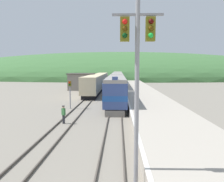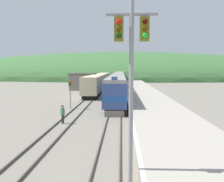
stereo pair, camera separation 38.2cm
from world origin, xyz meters
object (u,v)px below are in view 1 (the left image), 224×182
at_px(express_train_lead_car, 116,89).
at_px(carriage_third, 118,77).
at_px(signal_post_siding, 70,89).
at_px(siding_train, 98,82).
at_px(carriage_fourth, 118,75).
at_px(track_worker, 64,113).
at_px(signal_mast_main, 137,63).
at_px(carriage_second, 117,81).

relative_size(express_train_lead_car, carriage_third, 0.98).
bearing_deg(signal_post_siding, siding_train, 87.18).
bearing_deg(express_train_lead_car, carriage_fourth, 90.00).
xyz_separation_m(express_train_lead_car, track_worker, (-5.02, -12.37, -1.24)).
bearing_deg(signal_mast_main, express_train_lead_car, 92.94).
xyz_separation_m(carriage_second, carriage_fourth, (0.00, 41.47, 0.00)).
height_order(siding_train, track_worker, siding_train).
xyz_separation_m(signal_mast_main, track_worker, (-6.24, 11.37, -4.65)).
relative_size(signal_post_siding, track_worker, 2.12).
distance_m(carriage_third, track_worker, 54.09).
xyz_separation_m(express_train_lead_car, carriage_fourth, (0.00, 62.21, -0.01)).
bearing_deg(carriage_third, signal_mast_main, -88.93).
bearing_deg(express_train_lead_car, signal_post_siding, -144.00).
distance_m(carriage_third, signal_mast_main, 65.32).
distance_m(carriage_fourth, signal_post_siding, 66.95).
relative_size(carriage_second, track_worker, 10.98).
xyz_separation_m(carriage_fourth, signal_mast_main, (1.22, -85.96, 3.42)).
bearing_deg(siding_train, signal_mast_main, -82.47).
relative_size(carriage_second, signal_mast_main, 2.29).
height_order(carriage_second, carriage_fourth, same).
relative_size(carriage_second, siding_train, 0.51).
height_order(carriage_third, track_worker, carriage_third).
bearing_deg(track_worker, express_train_lead_car, 67.92).
relative_size(carriage_fourth, signal_post_siding, 5.18).
relative_size(carriage_second, signal_post_siding, 5.18).
bearing_deg(signal_mast_main, siding_train, 97.53).
bearing_deg(signal_post_siding, carriage_fourth, 84.74).
height_order(signal_mast_main, signal_post_siding, signal_mast_main).
bearing_deg(carriage_fourth, signal_post_siding, -95.26).
height_order(carriage_second, carriage_third, same).
distance_m(carriage_second, siding_train, 5.00).
distance_m(carriage_third, signal_post_siding, 46.34).
distance_m(carriage_second, track_worker, 33.51).
bearing_deg(signal_post_siding, carriage_second, 76.32).
relative_size(express_train_lead_car, signal_mast_main, 2.24).
bearing_deg(track_worker, signal_mast_main, -61.25).
relative_size(express_train_lead_car, track_worker, 10.73).
xyz_separation_m(carriage_third, siding_train, (-4.83, -19.46, -0.25)).
relative_size(carriage_third, signal_mast_main, 2.29).
bearing_deg(carriage_third, track_worker, -95.32).
height_order(siding_train, signal_post_siding, siding_train).
bearing_deg(siding_train, carriage_third, 76.06).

